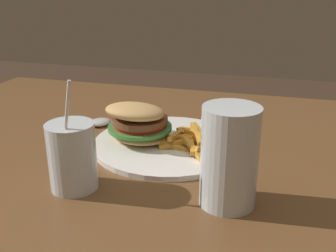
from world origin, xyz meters
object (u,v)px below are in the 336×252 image
beer_glass (229,160)px  juice_glass (72,158)px  meal_plate_near (155,133)px  spoon (103,122)px

beer_glass → juice_glass: bearing=4.4°
juice_glass → meal_plate_near: bearing=-111.4°
meal_plate_near → spoon: meal_plate_near is taller
beer_glass → spoon: size_ratio=1.04×
meal_plate_near → juice_glass: juice_glass is taller
meal_plate_near → juice_glass: bearing=68.6°
beer_glass → juice_glass: juice_glass is taller
juice_glass → beer_glass: bearing=-175.6°
beer_glass → meal_plate_near: bearing=-46.2°
meal_plate_near → juice_glass: 0.21m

